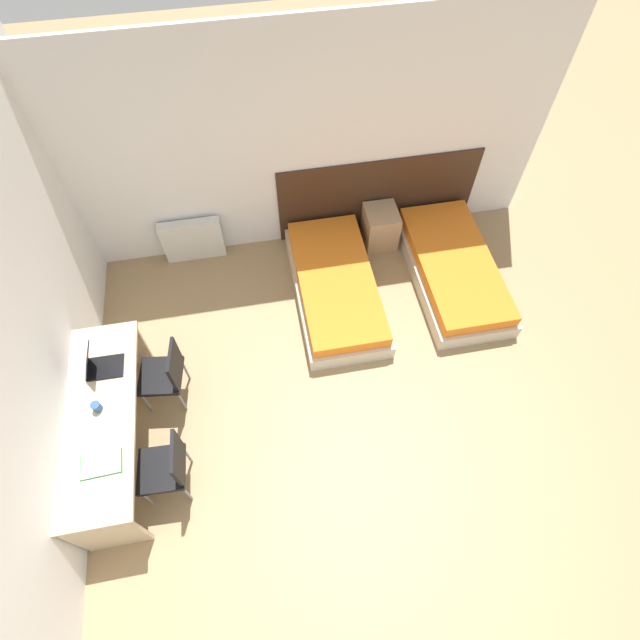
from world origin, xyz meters
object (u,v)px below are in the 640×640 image
(chair_near_laptop, at_px, (166,373))
(laptop, at_px, (99,365))
(bed_near_door, at_px, (453,269))
(chair_near_notebook, at_px, (167,466))
(bed_near_window, at_px, (336,286))
(nightstand, at_px, (380,227))

(chair_near_laptop, xyz_separation_m, laptop, (-0.51, 0.01, 0.32))
(bed_near_door, distance_m, laptop, 3.97)
(chair_near_notebook, bearing_deg, bed_near_window, 47.56)
(bed_near_door, bearing_deg, chair_near_notebook, -150.34)
(bed_near_window, xyz_separation_m, chair_near_laptop, (-1.88, -0.96, 0.31))
(chair_near_laptop, distance_m, laptop, 0.60)
(nightstand, distance_m, chair_near_notebook, 3.69)
(chair_near_notebook, bearing_deg, laptop, 121.33)
(bed_near_door, relative_size, chair_near_laptop, 2.26)
(nightstand, relative_size, chair_near_laptop, 0.59)
(bed_near_window, distance_m, chair_near_laptop, 2.13)
(bed_near_door, relative_size, chair_near_notebook, 2.26)
(bed_near_window, distance_m, nightstand, 1.03)
(bed_near_window, xyz_separation_m, laptop, (-2.39, -0.95, 0.63))
(bed_near_window, bearing_deg, chair_near_notebook, -134.99)
(chair_near_notebook, bearing_deg, chair_near_laptop, 92.59)
(bed_near_door, height_order, chair_near_notebook, chair_near_notebook)
(bed_near_window, xyz_separation_m, chair_near_notebook, (-1.88, -1.88, 0.31))
(chair_near_laptop, xyz_separation_m, chair_near_notebook, (0.00, -0.92, 0.00))
(nightstand, bearing_deg, chair_near_notebook, -134.63)
(chair_near_laptop, height_order, chair_near_notebook, same)
(chair_near_laptop, bearing_deg, chair_near_notebook, -82.08)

